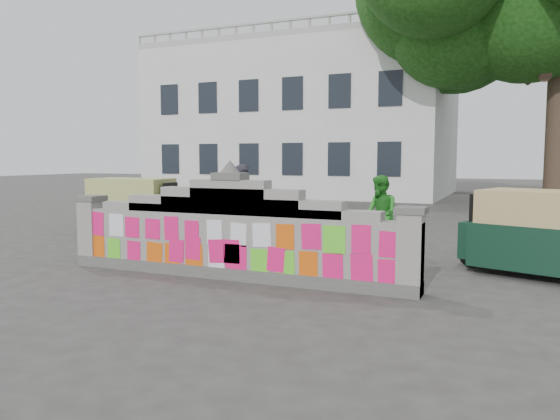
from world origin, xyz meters
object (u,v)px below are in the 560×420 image
Objects in this scene: pedestrian at (380,215)px; rickshaw_left at (134,205)px; cyclist_rider at (245,213)px; rickshaw_right at (543,232)px; cyclist_bike at (245,228)px.

pedestrian reaches higher than rickshaw_left.
cyclist_rider reaches higher than rickshaw_left.
rickshaw_left is at bearing 56.36° from cyclist_rider.
pedestrian reaches higher than cyclist_rider.
cyclist_rider reaches higher than rickshaw_right.
rickshaw_right is (10.04, -1.72, -0.00)m from rickshaw_left.
rickshaw_left is at bearing 56.36° from cyclist_bike.
rickshaw_left reaches higher than cyclist_bike.
cyclist_bike is 1.10× the size of pedestrian.
pedestrian is 3.27m from rickshaw_right.
cyclist_rider is 0.60× the size of rickshaw_left.
pedestrian is 0.61× the size of rickshaw_right.
cyclist_rider is 4.30m from rickshaw_left.
rickshaw_left is at bearing -133.62° from pedestrian.
rickshaw_right is at bearing -109.43° from cyclist_bike.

